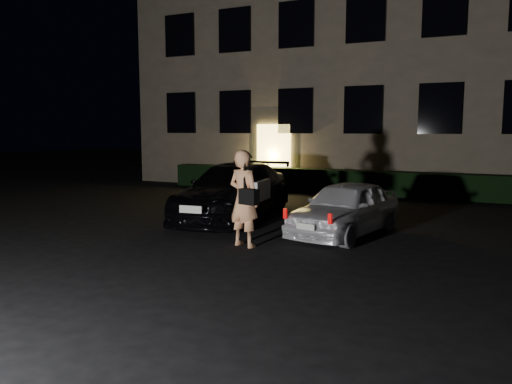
% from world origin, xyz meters
% --- Properties ---
extents(ground, '(80.00, 80.00, 0.00)m').
position_xyz_m(ground, '(0.00, 0.00, 0.00)').
color(ground, black).
rests_on(ground, ground).
extents(building, '(20.00, 8.11, 12.00)m').
position_xyz_m(building, '(-0.00, 14.99, 6.00)').
color(building, '#6D624E').
rests_on(building, ground).
extents(hedge, '(15.00, 0.70, 0.85)m').
position_xyz_m(hedge, '(0.00, 10.50, 0.42)').
color(hedge, black).
rests_on(hedge, ground).
extents(sedan, '(2.54, 5.09, 1.41)m').
position_xyz_m(sedan, '(-1.72, 4.27, 0.71)').
color(sedan, black).
rests_on(sedan, ground).
extents(hatch, '(2.01, 3.68, 1.19)m').
position_xyz_m(hatch, '(1.44, 3.50, 0.59)').
color(hatch, white).
rests_on(hatch, ground).
extents(man, '(0.80, 0.62, 1.90)m').
position_xyz_m(man, '(-0.06, 1.57, 0.96)').
color(man, '#FFAC73').
rests_on(man, ground).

